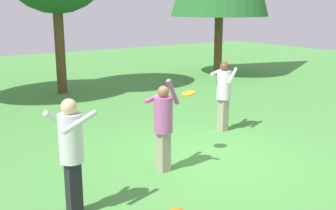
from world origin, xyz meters
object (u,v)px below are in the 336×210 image
at_px(person_bystander, 71,147).
at_px(person_catcher, 224,90).
at_px(person_thrower, 163,121).
at_px(frisbee, 188,93).

bearing_deg(person_bystander, person_catcher, 3.31).
bearing_deg(person_thrower, person_bystander, 173.68).
relative_size(person_catcher, person_bystander, 0.97).
xyz_separation_m(person_catcher, person_bystander, (-4.57, -1.87, 0.03)).
relative_size(person_bystander, frisbee, 5.81).
relative_size(person_thrower, frisbee, 5.90).
height_order(person_thrower, person_bystander, person_thrower).
relative_size(person_thrower, person_catcher, 1.05).
height_order(person_catcher, frisbee, person_catcher).
height_order(person_catcher, person_bystander, person_bystander).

